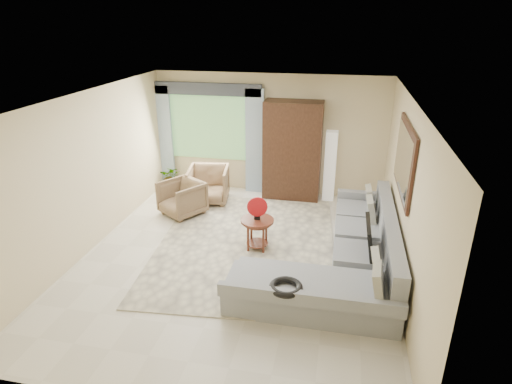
% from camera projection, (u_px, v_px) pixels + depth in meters
% --- Properties ---
extents(ground, '(6.00, 6.00, 0.00)m').
position_uv_depth(ground, '(237.00, 258.00, 7.05)').
color(ground, silver).
rests_on(ground, ground).
extents(area_rug, '(3.33, 4.24, 0.02)m').
position_uv_depth(area_rug, '(247.00, 244.00, 7.45)').
color(area_rug, beige).
rests_on(area_rug, ground).
extents(sectional_sofa, '(2.30, 3.46, 0.90)m').
position_uv_depth(sectional_sofa, '(348.00, 260.00, 6.45)').
color(sectional_sofa, gray).
rests_on(sectional_sofa, ground).
extents(tv_screen, '(0.14, 0.74, 0.48)m').
position_uv_depth(tv_screen, '(370.00, 237.00, 6.19)').
color(tv_screen, black).
rests_on(tv_screen, sectional_sofa).
extents(garden_hose, '(0.43, 0.43, 0.09)m').
position_uv_depth(garden_hose, '(286.00, 287.00, 5.35)').
color(garden_hose, black).
rests_on(garden_hose, sectional_sofa).
extents(coffee_table, '(0.56, 0.56, 0.56)m').
position_uv_depth(coffee_table, '(257.00, 234.00, 7.20)').
color(coffee_table, '#4D2314').
rests_on(coffee_table, ground).
extents(red_disc, '(0.34, 0.10, 0.34)m').
position_uv_depth(red_disc, '(257.00, 207.00, 7.01)').
color(red_disc, '#B41216').
rests_on(red_disc, coffee_table).
extents(armchair_left, '(1.04, 1.04, 0.69)m').
position_uv_depth(armchair_left, '(182.00, 198.00, 8.45)').
color(armchair_left, olive).
rests_on(armchair_left, ground).
extents(armchair_right, '(0.94, 0.96, 0.76)m').
position_uv_depth(armchair_right, '(208.00, 185.00, 9.04)').
color(armchair_right, '#866549').
rests_on(armchair_right, ground).
extents(potted_plant, '(0.50, 0.45, 0.52)m').
position_uv_depth(potted_plant, '(172.00, 177.00, 9.83)').
color(potted_plant, '#999999').
rests_on(potted_plant, ground).
extents(armoire, '(1.20, 0.55, 2.10)m').
position_uv_depth(armoire, '(292.00, 151.00, 9.00)').
color(armoire, black).
rests_on(armoire, ground).
extents(floor_lamp, '(0.24, 0.24, 1.50)m').
position_uv_depth(floor_lamp, '(330.00, 166.00, 9.02)').
color(floor_lamp, silver).
rests_on(floor_lamp, ground).
extents(window, '(1.80, 0.04, 1.40)m').
position_uv_depth(window, '(209.00, 127.00, 9.45)').
color(window, '#669E59').
rests_on(window, wall_back).
extents(curtain_left, '(0.40, 0.08, 2.30)m').
position_uv_depth(curtain_left, '(164.00, 137.00, 9.66)').
color(curtain_left, '#9EB7CC').
rests_on(curtain_left, ground).
extents(curtain_right, '(0.40, 0.08, 2.30)m').
position_uv_depth(curtain_right, '(255.00, 142.00, 9.27)').
color(curtain_right, '#9EB7CC').
rests_on(curtain_right, ground).
extents(valance, '(2.40, 0.12, 0.26)m').
position_uv_depth(valance, '(206.00, 89.00, 9.06)').
color(valance, '#1E232D').
rests_on(valance, wall_back).
extents(wall_mirror, '(0.05, 1.70, 1.05)m').
position_uv_depth(wall_mirror, '(404.00, 159.00, 6.24)').
color(wall_mirror, black).
rests_on(wall_mirror, wall_right).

